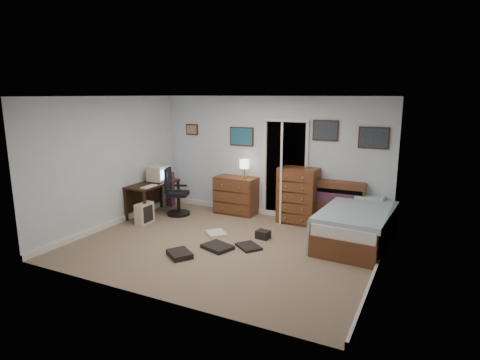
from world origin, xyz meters
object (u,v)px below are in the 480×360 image
office_chair (175,197)px  tall_dresser (298,196)px  bed (357,224)px  low_dresser (236,195)px  computer_desk (150,190)px

office_chair → tall_dresser: tall_dresser is taller
tall_dresser → bed: bearing=-21.8°
office_chair → bed: 3.77m
low_dresser → bed: bearing=-11.7°
office_chair → low_dresser: 1.29m
low_dresser → bed: low_dresser is taller
tall_dresser → bed: (1.27, -0.59, -0.24)m
low_dresser → tall_dresser: tall_dresser is taller
computer_desk → tall_dresser: (3.00, 0.87, 0.02)m
office_chair → low_dresser: bearing=10.8°
computer_desk → office_chair: (0.50, 0.22, -0.15)m
computer_desk → office_chair: size_ratio=1.21×
computer_desk → tall_dresser: tall_dresser is taller
low_dresser → tall_dresser: bearing=0.3°
computer_desk → bed: (4.27, 0.27, -0.22)m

